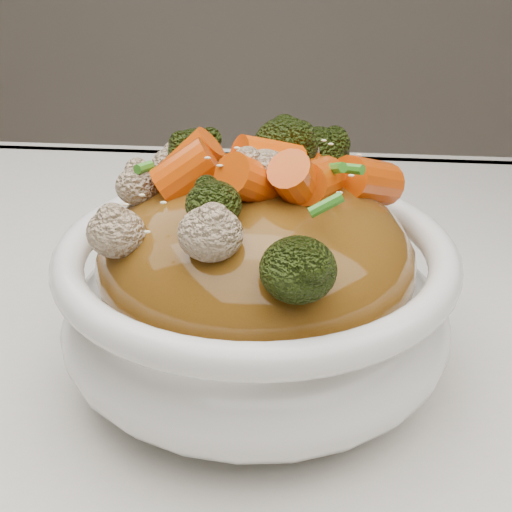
# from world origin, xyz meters

# --- Properties ---
(tablecloth) EXTENTS (1.20, 0.80, 0.04)m
(tablecloth) POSITION_xyz_m (0.00, 0.00, 0.73)
(tablecloth) COLOR silver
(tablecloth) RESTS_ON dining_table
(bowl) EXTENTS (0.28, 0.28, 0.08)m
(bowl) POSITION_xyz_m (0.00, 0.04, 0.79)
(bowl) COLOR white
(bowl) RESTS_ON tablecloth
(sauce_base) EXTENTS (0.22, 0.22, 0.09)m
(sauce_base) POSITION_xyz_m (0.00, 0.04, 0.82)
(sauce_base) COLOR brown
(sauce_base) RESTS_ON bowl
(carrots) EXTENTS (0.22, 0.22, 0.05)m
(carrots) POSITION_xyz_m (0.00, 0.04, 0.88)
(carrots) COLOR #DD4B07
(carrots) RESTS_ON sauce_base
(broccoli) EXTENTS (0.22, 0.22, 0.04)m
(broccoli) POSITION_xyz_m (0.00, 0.04, 0.88)
(broccoli) COLOR black
(broccoli) RESTS_ON sauce_base
(cauliflower) EXTENTS (0.22, 0.22, 0.04)m
(cauliflower) POSITION_xyz_m (0.00, 0.04, 0.88)
(cauliflower) COLOR #C8AD88
(cauliflower) RESTS_ON sauce_base
(scallions) EXTENTS (0.17, 0.17, 0.02)m
(scallions) POSITION_xyz_m (0.00, 0.04, 0.88)
(scallions) COLOR #32811D
(scallions) RESTS_ON sauce_base
(sesame_seeds) EXTENTS (0.20, 0.20, 0.01)m
(sesame_seeds) POSITION_xyz_m (0.00, 0.04, 0.88)
(sesame_seeds) COLOR #F5E6AE
(sesame_seeds) RESTS_ON sauce_base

